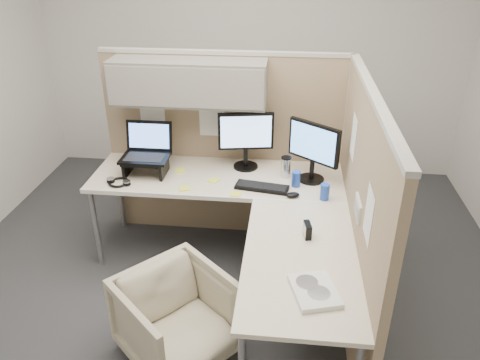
# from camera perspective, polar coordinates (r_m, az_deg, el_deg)

# --- Properties ---
(ground) EXTENTS (4.50, 4.50, 0.00)m
(ground) POSITION_cam_1_polar(r_m,az_deg,el_deg) (3.66, -2.03, -13.64)
(ground) COLOR #2D2D31
(ground) RESTS_ON ground
(partition_back) EXTENTS (2.00, 0.36, 1.63)m
(partition_back) POSITION_cam_1_polar(r_m,az_deg,el_deg) (3.84, -3.80, 7.51)
(partition_back) COLOR #988063
(partition_back) RESTS_ON ground
(partition_right) EXTENTS (0.07, 2.03, 1.63)m
(partition_right) POSITION_cam_1_polar(r_m,az_deg,el_deg) (3.13, 14.09, -3.91)
(partition_right) COLOR #988063
(partition_right) RESTS_ON ground
(desk) EXTENTS (2.00, 1.98, 0.73)m
(desk) POSITION_cam_1_polar(r_m,az_deg,el_deg) (3.34, 0.19, -3.48)
(desk) COLOR beige
(desk) RESTS_ON ground
(office_chair) EXTENTS (0.85, 0.85, 0.64)m
(office_chair) POSITION_cam_1_polar(r_m,az_deg,el_deg) (3.05, -7.72, -15.95)
(office_chair) COLOR #BDB496
(office_chair) RESTS_ON ground
(monitor_left) EXTENTS (0.44, 0.20, 0.47)m
(monitor_left) POSITION_cam_1_polar(r_m,az_deg,el_deg) (3.72, 0.71, 5.37)
(monitor_left) COLOR black
(monitor_left) RESTS_ON desk
(monitor_right) EXTENTS (0.37, 0.30, 0.47)m
(monitor_right) POSITION_cam_1_polar(r_m,az_deg,el_deg) (3.56, 8.94, 3.94)
(monitor_right) COLOR black
(monitor_right) RESTS_ON desk
(laptop_station) EXTENTS (0.37, 0.32, 0.39)m
(laptop_station) POSITION_cam_1_polar(r_m,az_deg,el_deg) (3.77, -11.35, 2.98)
(laptop_station) COLOR black
(laptop_station) RESTS_ON desk
(keyboard) EXTENTS (0.41, 0.20, 0.02)m
(keyboard) POSITION_cam_1_polar(r_m,az_deg,el_deg) (3.51, 2.68, -0.89)
(keyboard) COLOR black
(keyboard) RESTS_ON desk
(mouse) EXTENTS (0.11, 0.09, 0.04)m
(mouse) POSITION_cam_1_polar(r_m,az_deg,el_deg) (3.41, 6.45, -1.82)
(mouse) COLOR black
(mouse) RESTS_ON desk
(travel_mug) EXTENTS (0.08, 0.08, 0.17)m
(travel_mug) POSITION_cam_1_polar(r_m,az_deg,el_deg) (3.66, 5.62, 1.58)
(travel_mug) COLOR silver
(travel_mug) RESTS_ON desk
(soda_can_green) EXTENTS (0.07, 0.07, 0.12)m
(soda_can_green) POSITION_cam_1_polar(r_m,az_deg,el_deg) (3.40, 10.29, -1.44)
(soda_can_green) COLOR #1E3FA5
(soda_can_green) RESTS_ON desk
(soda_can_silver) EXTENTS (0.07, 0.07, 0.12)m
(soda_can_silver) POSITION_cam_1_polar(r_m,az_deg,el_deg) (3.54, 6.84, 0.13)
(soda_can_silver) COLOR #1E3FA5
(soda_can_silver) RESTS_ON desk
(sticky_note_b) EXTENTS (0.08, 0.08, 0.01)m
(sticky_note_b) POSITION_cam_1_polar(r_m,az_deg,el_deg) (3.43, -0.55, -1.74)
(sticky_note_b) COLOR yellow
(sticky_note_b) RESTS_ON desk
(sticky_note_c) EXTENTS (0.09, 0.09, 0.01)m
(sticky_note_c) POSITION_cam_1_polar(r_m,az_deg,el_deg) (3.80, -7.34, 1.13)
(sticky_note_c) COLOR yellow
(sticky_note_c) RESTS_ON desk
(sticky_note_d) EXTENTS (0.10, 0.10, 0.01)m
(sticky_note_d) POSITION_cam_1_polar(r_m,az_deg,el_deg) (3.62, -3.20, -0.06)
(sticky_note_d) COLOR yellow
(sticky_note_d) RESTS_ON desk
(sticky_note_a) EXTENTS (0.10, 0.10, 0.01)m
(sticky_note_a) POSITION_cam_1_polar(r_m,az_deg,el_deg) (3.53, -6.75, -1.01)
(sticky_note_a) COLOR yellow
(sticky_note_a) RESTS_ON desk
(headphones) EXTENTS (0.20, 0.19, 0.03)m
(headphones) POSITION_cam_1_polar(r_m,az_deg,el_deg) (3.69, -14.57, -0.25)
(headphones) COLOR black
(headphones) RESTS_ON desk
(paper_stack) EXTENTS (0.29, 0.34, 0.03)m
(paper_stack) POSITION_cam_1_polar(r_m,az_deg,el_deg) (2.57, 9.07, -13.21)
(paper_stack) COLOR white
(paper_stack) RESTS_ON desk
(desk_clock) EXTENTS (0.05, 0.10, 0.10)m
(desk_clock) POSITION_cam_1_polar(r_m,az_deg,el_deg) (2.97, 8.19, -6.07)
(desk_clock) COLOR black
(desk_clock) RESTS_ON desk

